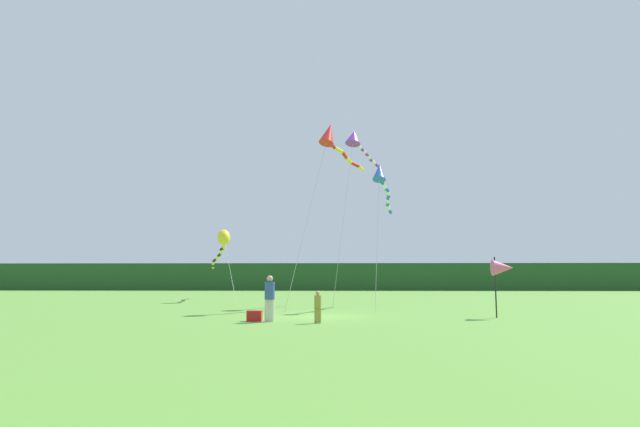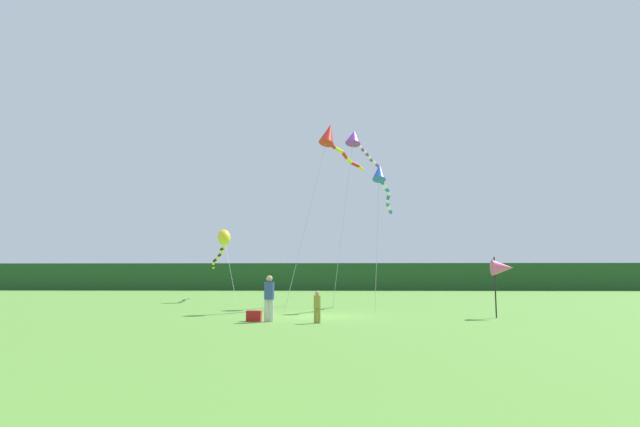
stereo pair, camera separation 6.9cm
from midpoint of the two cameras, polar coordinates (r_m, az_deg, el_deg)
The scene contains 10 objects.
ground_plane at distance 23.97m, azimuth -0.58°, elevation -11.05°, with size 120.00×120.00×0.00m, color #5B9338.
distant_treeline at distance 68.89m, azimuth 1.08°, elevation -6.86°, with size 108.00×2.21×3.49m, color #234C23.
person_adult at distance 21.07m, azimuth -5.57°, elevation -8.85°, with size 0.40×0.40×1.80m.
person_child at distance 20.32m, azimuth -0.34°, elevation -9.88°, with size 0.27×0.27×1.22m.
cooler_box at distance 21.36m, azimuth -7.20°, elevation -10.95°, with size 0.58×0.41×0.42m, color red.
banner_flag_pole at distance 24.20m, azimuth 19.10°, elevation -5.61°, with size 0.90×0.70×2.61m.
kite_blue at distance 30.06m, azimuth 6.62°, elevation 3.68°, with size 1.73×7.78×8.12m.
kite_red at distance 30.35m, azimuth 1.14°, elevation 8.25°, with size 4.28×6.15×10.58m.
kite_yellow at distance 39.28m, azimuth -10.57°, elevation -3.04°, with size 4.20×10.73×5.33m.
kite_purple at distance 34.65m, azimuth 3.80°, elevation 7.93°, with size 3.28×6.26×11.31m.
Camera 1 is at (1.01, -23.89, 1.75)m, focal length 29.56 mm.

